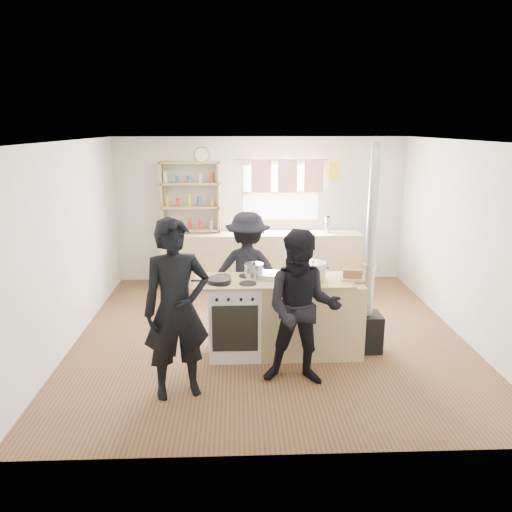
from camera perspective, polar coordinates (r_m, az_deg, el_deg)
name	(u,v)px	position (r m, az deg, el deg)	size (l,w,h in m)	color
ground	(269,334)	(6.69, 1.55, -8.96)	(5.00, 5.00, 0.01)	brown
back_counter	(261,258)	(8.64, 0.61, -0.26)	(3.40, 0.55, 0.90)	tan
shelving_unit	(190,197)	(8.57, -7.50, 6.74)	(1.00, 0.28, 1.20)	tan
thermos	(328,225)	(8.64, 8.19, 3.56)	(0.10, 0.10, 0.27)	silver
cooking_island	(285,316)	(6.01, 3.31, -6.91)	(1.97, 0.64, 0.93)	white
skillet_greens	(219,280)	(5.75, -4.26, -2.76)	(0.29, 0.29, 0.05)	black
roast_tray	(274,275)	(5.89, 2.09, -2.22)	(0.41, 0.33, 0.07)	silver
stockpot_stove	(254,270)	(5.92, -0.24, -1.64)	(0.23, 0.23, 0.19)	silver
stockpot_counter	(313,271)	(5.85, 6.49, -1.70)	(0.32, 0.32, 0.23)	#BBBBBD
bread_board	(352,275)	(5.95, 10.95, -2.15)	(0.31, 0.24, 0.12)	tan
flue_heater	(368,299)	(6.16, 12.67, -4.83)	(0.35, 0.35, 2.50)	black
person_near_left	(177,310)	(5.01, -9.06, -6.06)	(0.67, 0.44, 1.84)	black
person_near_right	(302,309)	(5.22, 5.30, -6.04)	(0.81, 0.63, 1.67)	black
person_far	(248,271)	(6.67, -0.94, -1.70)	(1.03, 0.59, 1.59)	black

